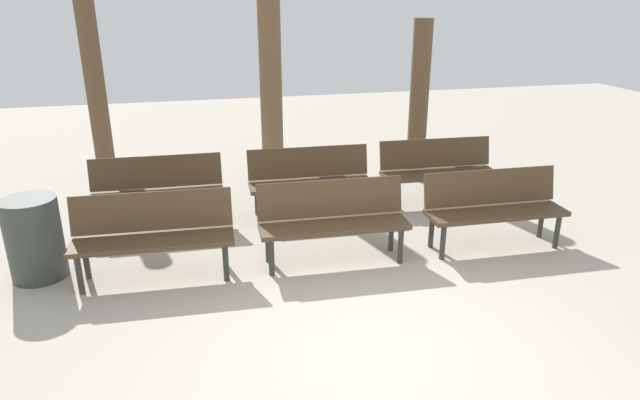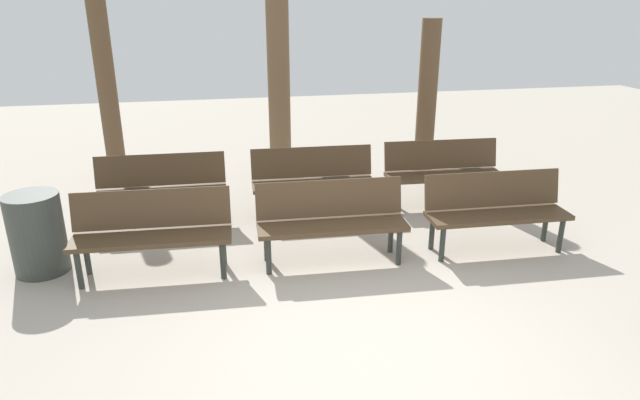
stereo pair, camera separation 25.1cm
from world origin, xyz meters
name	(u,v)px [view 1 (the left image)]	position (x,y,z in m)	size (l,w,h in m)	color
ground_plane	(377,341)	(0.00, 0.00, 0.00)	(24.00, 24.00, 0.00)	#B2A899
bench_r0_c0	(153,231)	(-1.83, 1.65, 0.50)	(1.62, 0.56, 0.87)	#4C3823
bench_r0_c1	(333,217)	(0.04, 1.59, 0.50)	(1.62, 0.55, 0.87)	#4C3823
bench_r0_c2	(494,204)	(1.92, 1.51, 0.50)	(1.62, 0.54, 0.87)	#4C3823
bench_r1_c0	(157,188)	(-1.83, 3.03, 0.50)	(1.61, 0.53, 0.87)	#4C3823
bench_r1_c1	(310,177)	(0.11, 2.99, 0.50)	(1.62, 0.55, 0.87)	#4C3823
bench_r1_c2	(438,167)	(1.93, 3.00, 0.50)	(1.62, 0.56, 0.87)	#4C3823
tree_0	(419,101)	(2.11, 4.17, 1.22)	(0.29, 0.29, 2.43)	brown
tree_1	(94,78)	(-2.73, 5.49, 1.55)	(0.30, 0.30, 3.10)	brown
tree_2	(270,73)	(-0.06, 5.02, 1.60)	(0.35, 0.35, 3.21)	brown
trash_bin	(34,239)	(-3.01, 1.94, 0.43)	(0.54, 0.54, 0.85)	#383D38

